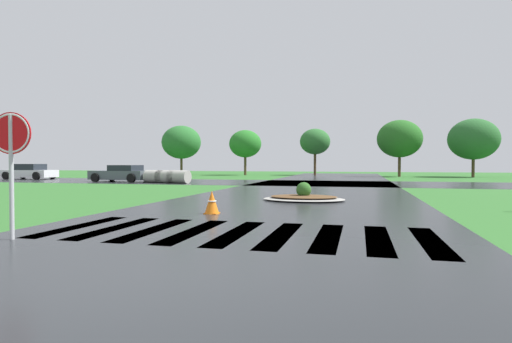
{
  "coord_description": "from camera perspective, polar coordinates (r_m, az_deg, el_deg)",
  "views": [
    {
      "loc": [
        2.36,
        -4.32,
        1.4
      ],
      "look_at": [
        -1.42,
        10.8,
        1.07
      ],
      "focal_mm": 29.07,
      "sensor_mm": 36.0,
      "label": 1
    }
  ],
  "objects": [
    {
      "name": "asphalt_cross_road",
      "position": [
        28.4,
        9.25,
        -1.6
      ],
      "size": [
        90.0,
        8.28,
        0.01
      ],
      "primitive_type": "cube",
      "color": "#232628",
      "rests_on": "ground"
    },
    {
      "name": "car_white_sedan",
      "position": [
        31.83,
        -17.96,
        -0.3
      ],
      "size": [
        4.48,
        2.33,
        1.22
      ],
      "rotation": [
        0.0,
        0.0,
        3.1
      ],
      "color": "#4C545B",
      "rests_on": "ground"
    },
    {
      "name": "stop_sign",
      "position": [
        8.72,
        -30.65,
        3.1
      ],
      "size": [
        0.75,
        0.17,
        2.31
      ],
      "rotation": [
        0.0,
        0.0,
        0.18
      ],
      "color": "#B2B5BA",
      "rests_on": "ground"
    },
    {
      "name": "crosswalk_stripes",
      "position": [
        8.33,
        -2.68,
        -8.43
      ],
      "size": [
        7.65,
        3.11,
        0.01
      ],
      "color": "white",
      "rests_on": "ground"
    },
    {
      "name": "median_island",
      "position": [
        15.38,
        6.58,
        -3.51
      ],
      "size": [
        3.01,
        2.1,
        0.68
      ],
      "color": "#9E9B93",
      "rests_on": "ground"
    },
    {
      "name": "background_treeline",
      "position": [
        44.64,
        9.48,
        4.18
      ],
      "size": [
        35.61,
        6.74,
        5.73
      ],
      "color": "#4C3823",
      "rests_on": "ground"
    },
    {
      "name": "car_blue_compact",
      "position": [
        39.99,
        -28.7,
        -0.07
      ],
      "size": [
        4.46,
        2.05,
        1.29
      ],
      "rotation": [
        0.0,
        0.0,
        3.14
      ],
      "color": "silver",
      "rests_on": "ground"
    },
    {
      "name": "drainage_pipe_stack",
      "position": [
        29.04,
        -12.16,
        -0.69
      ],
      "size": [
        3.58,
        1.57,
        0.88
      ],
      "color": "#9E9B93",
      "rests_on": "ground"
    },
    {
      "name": "asphalt_roadway",
      "position": [
        14.58,
        4.66,
        -4.27
      ],
      "size": [
        9.2,
        80.0,
        0.01
      ],
      "primitive_type": "cube",
      "color": "#232628",
      "rests_on": "ground"
    },
    {
      "name": "ground_plane",
      "position": [
        5.14,
        -14.55,
        -15.23
      ],
      "size": [
        120.0,
        120.0,
        0.1
      ],
      "primitive_type": "cube",
      "color": "#2D6628"
    },
    {
      "name": "traffic_cone",
      "position": [
        11.41,
        -6.1,
        -4.28
      ],
      "size": [
        0.41,
        0.41,
        0.63
      ],
      "color": "orange",
      "rests_on": "ground"
    }
  ]
}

